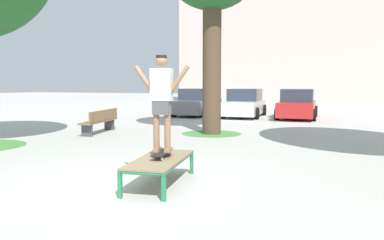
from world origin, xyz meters
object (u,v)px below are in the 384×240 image
skate_box (160,161)px  car_white (245,104)px  skater (162,96)px  car_grey (197,103)px  skateboard (162,153)px  car_red (297,105)px  park_bench (100,121)px

skate_box → car_white: car_white is taller
skater → car_grey: 14.97m
skateboard → car_red: (0.71, 14.21, 0.15)m
skate_box → car_red: size_ratio=0.47×
car_grey → car_red: bearing=0.5°
skateboard → car_grey: (-4.76, 14.17, 0.15)m
park_bench → car_red: bearing=56.3°
car_white → car_red: 2.74m
park_bench → car_white: bearing=70.3°
car_red → park_bench: bearing=-123.7°
skateboard → car_white: size_ratio=0.19×
skate_box → park_bench: size_ratio=0.82×
skate_box → car_red: car_red is taller
car_grey → car_white: size_ratio=0.98×
car_grey → car_white: 2.73m
skater → car_grey: (-4.76, 14.17, -0.84)m
skater → car_white: bearing=98.1°
skate_box → park_bench: bearing=132.7°
skate_box → car_grey: size_ratio=0.47×
car_grey → car_white: same height
skateboard → car_red: size_ratio=0.19×
car_grey → skateboard: bearing=-71.4°
car_grey → park_bench: bearing=-92.5°
car_grey → car_red: same height
car_grey → car_red: size_ratio=0.99×
car_grey → park_bench: (-0.38, -8.70, -0.24)m
car_grey → car_red: 5.47m
skateboard → park_bench: size_ratio=0.34×
skateboard → skate_box: bearing=-81.3°
car_red → park_bench: (-5.84, -8.75, -0.24)m
skater → car_grey: size_ratio=0.40×
skate_box → skateboard: size_ratio=2.42×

